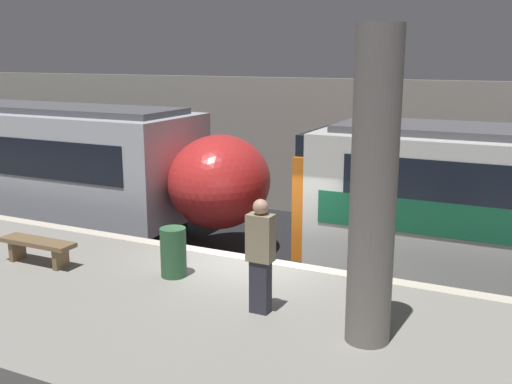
# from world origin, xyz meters

# --- Properties ---
(ground_plane) EXTENTS (120.00, 120.00, 0.00)m
(ground_plane) POSITION_xyz_m (0.00, 0.00, 0.00)
(ground_plane) COLOR black
(platform) EXTENTS (40.00, 5.03, 1.15)m
(platform) POSITION_xyz_m (0.00, -2.51, 0.57)
(platform) COLOR gray
(platform) RESTS_ON ground
(station_rear_barrier) EXTENTS (50.00, 0.15, 4.16)m
(station_rear_barrier) POSITION_xyz_m (0.00, 7.36, 2.08)
(station_rear_barrier) COLOR #9E998E
(station_rear_barrier) RESTS_ON ground
(support_pillar_near) EXTENTS (0.59, 0.59, 4.06)m
(support_pillar_near) POSITION_xyz_m (2.87, -2.38, 3.18)
(support_pillar_near) COLOR slate
(support_pillar_near) RESTS_ON platform
(person_waiting) EXTENTS (0.38, 0.24, 1.71)m
(person_waiting) POSITION_xyz_m (1.21, -2.20, 2.05)
(person_waiting) COLOR #2D2D38
(person_waiting) RESTS_ON platform
(platform_bench) EXTENTS (1.50, 0.40, 0.45)m
(platform_bench) POSITION_xyz_m (-3.28, -2.08, 1.48)
(platform_bench) COLOR brown
(platform_bench) RESTS_ON platform
(trash_bin) EXTENTS (0.44, 0.44, 0.85)m
(trash_bin) POSITION_xyz_m (-0.75, -1.52, 1.57)
(trash_bin) COLOR #2D5B38
(trash_bin) RESTS_ON platform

